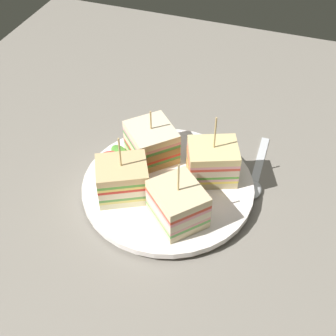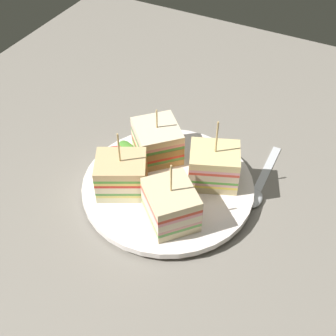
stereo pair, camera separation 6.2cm
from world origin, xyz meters
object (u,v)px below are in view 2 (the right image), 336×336
sandwich_wedge_1 (122,175)px  sandwich_wedge_2 (171,205)px  plate (168,187)px  spoon (256,191)px  chip_pile (174,185)px  sandwich_wedge_0 (157,141)px  sandwich_wedge_3 (214,166)px

sandwich_wedge_1 → sandwich_wedge_2: 8.44cm
plate → sandwich_wedge_2: sandwich_wedge_2 is taller
sandwich_wedge_1 → spoon: (-9.31, 16.30, -3.89)cm
sandwich_wedge_2 → chip_pile: bearing=-24.9°
sandwich_wedge_1 → chip_pile: (-3.24, 6.21, -1.93)cm
sandwich_wedge_1 → spoon: size_ratio=0.69×
sandwich_wedge_2 → chip_pile: 5.69cm
plate → sandwich_wedge_2: size_ratio=2.52×
plate → spoon: plate is taller
sandwich_wedge_0 → sandwich_wedge_3: (1.23, 9.44, 0.16)cm
sandwich_wedge_0 → spoon: bearing=48.7°
sandwich_wedge_1 → spoon: 19.17cm
sandwich_wedge_3 → spoon: 7.49cm
sandwich_wedge_3 → spoon: (-2.13, 5.98, -3.98)cm
sandwich_wedge_0 → spoon: sandwich_wedge_0 is taller
sandwich_wedge_2 → sandwich_wedge_3: sandwich_wedge_3 is taller
sandwich_wedge_3 → chip_pile: (3.95, -4.11, -2.02)cm
chip_pile → spoon: size_ratio=0.47×
plate → sandwich_wedge_1: bearing=-53.7°
sandwich_wedge_0 → sandwich_wedge_2: bearing=-8.4°
sandwich_wedge_0 → sandwich_wedge_2: 12.52cm
sandwich_wedge_0 → spoon: 15.91cm
plate → chip_pile: 1.83cm
chip_pile → plate: bearing=-113.0°
sandwich_wedge_0 → sandwich_wedge_1: size_ratio=0.92×
plate → sandwich_wedge_2: bearing=30.6°
plate → spoon: size_ratio=1.70×
plate → spoon: bearing=116.5°
chip_pile → spoon: (-6.07, 10.09, -1.96)cm
sandwich_wedge_0 → chip_pile: sandwich_wedge_0 is taller
sandwich_wedge_1 → sandwich_wedge_2: (1.69, 8.27, 0.03)cm
plate → sandwich_wedge_3: size_ratio=2.31×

